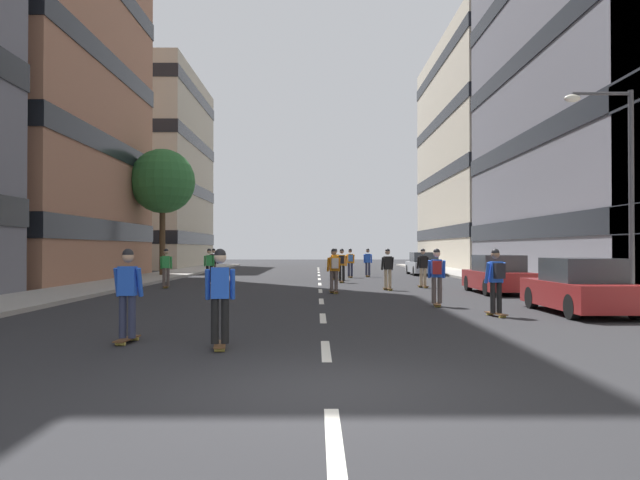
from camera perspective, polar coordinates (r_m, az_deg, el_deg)
name	(u,v)px	position (r m, az deg, el deg)	size (l,w,h in m)	color
ground_plane	(320,284)	(30.62, -0.02, -4.12)	(136.97, 136.97, 0.00)	#28282B
sidewalk_left	(139,280)	(34.83, -16.43, -3.57)	(3.16, 62.78, 0.14)	#9E9991
sidewalk_right	(500,280)	(34.92, 16.30, -3.56)	(3.16, 62.78, 0.14)	#9E9991
lane_markings	(320,284)	(30.79, -0.02, -4.10)	(0.16, 52.20, 0.01)	silver
building_left_far	(132,171)	(61.17, -16.99, 6.12)	(12.57, 17.41, 18.02)	#B2A893
building_right_mid	(639,61)	(39.38, 27.45, 14.47)	(12.57, 24.04, 23.98)	slate
building_right_far	(504,154)	(61.48, 16.63, 7.63)	(12.57, 24.02, 21.30)	#BCB29E
parked_car_near	(498,276)	(25.44, 16.13, -3.19)	(1.82, 4.40, 1.52)	maroon
parked_car_mid	(580,288)	(18.27, 22.93, -4.12)	(1.82, 4.40, 1.52)	maroon
parked_car_far	(423,265)	(41.97, 9.55, -2.25)	(1.82, 4.40, 1.52)	#B2B7BF
street_tree_near	(163,182)	(39.92, -14.37, 5.25)	(4.03, 4.03, 7.87)	#4C3823
streetlamp_right	(619,172)	(21.08, 25.97, 5.71)	(2.13, 0.30, 6.50)	#3F3F44
skater_0	(368,261)	(38.64, 4.45, -1.96)	(0.56, 0.92, 1.78)	brown
skater_1	(220,293)	(11.11, -9.24, -4.89)	(0.56, 0.92, 1.78)	brown
skater_2	(437,273)	(19.25, 10.76, -3.05)	(0.56, 0.92, 1.78)	brown
skater_3	(209,264)	(31.93, -10.22, -2.20)	(0.56, 0.92, 1.78)	brown
skater_4	(388,267)	(26.37, 6.29, -2.51)	(0.56, 0.92, 1.78)	brown
skater_5	(334,268)	(24.38, 1.30, -2.59)	(0.56, 0.92, 1.78)	brown
skater_6	(350,261)	(37.46, 2.82, -1.96)	(0.55, 0.92, 1.78)	brown
skater_7	(214,262)	(36.56, -9.83, -2.02)	(0.55, 0.91, 1.78)	brown
skater_8	(342,263)	(31.98, 2.02, -2.16)	(0.55, 0.92, 1.78)	brown
skater_9	(128,291)	(12.19, -17.38, -4.50)	(0.55, 0.91, 1.78)	brown
skater_10	(496,278)	(16.75, 16.00, -3.38)	(0.57, 0.92, 1.78)	brown
skater_11	(166,266)	(28.62, -14.07, -2.36)	(0.56, 0.92, 1.78)	brown
skater_12	(423,266)	(28.25, 9.51, -2.39)	(0.57, 0.92, 1.78)	brown
skater_13	(335,263)	(34.68, 1.44, -2.10)	(0.57, 0.92, 1.78)	brown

